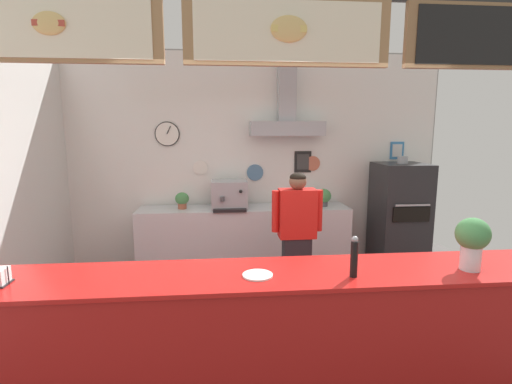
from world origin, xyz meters
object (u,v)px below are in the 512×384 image
(shop_worker, at_px, (297,238))
(pepper_grinder, at_px, (354,257))
(potted_basil, at_px, (182,200))
(condiment_plate, at_px, (258,275))
(pizza_oven, at_px, (399,217))
(basil_vase, at_px, (472,241))
(espresso_machine, at_px, (229,195))
(potted_sage, at_px, (323,197))

(shop_worker, bearing_deg, pepper_grinder, 92.60)
(pepper_grinder, bearing_deg, potted_basil, 117.20)
(potted_basil, bearing_deg, shop_worker, -42.03)
(pepper_grinder, height_order, condiment_plate, pepper_grinder)
(pizza_oven, bearing_deg, pepper_grinder, -121.37)
(condiment_plate, xyz_separation_m, basil_vase, (1.54, -0.02, 0.21))
(espresso_machine, relative_size, potted_sage, 1.98)
(shop_worker, xyz_separation_m, basil_vase, (0.96, -1.51, 0.39))
(potted_basil, relative_size, basil_vase, 0.59)
(pizza_oven, xyz_separation_m, espresso_machine, (-2.39, 0.13, 0.34))
(potted_basil, bearing_deg, condiment_plate, -74.00)
(basil_vase, bearing_deg, potted_sage, 97.16)
(potted_basil, height_order, basil_vase, basil_vase)
(espresso_machine, relative_size, potted_basil, 2.17)
(shop_worker, relative_size, basil_vase, 4.05)
(pepper_grinder, bearing_deg, shop_worker, 92.83)
(shop_worker, distance_m, potted_basil, 1.84)
(condiment_plate, bearing_deg, potted_basil, 106.00)
(pepper_grinder, bearing_deg, condiment_plate, 173.57)
(shop_worker, distance_m, basil_vase, 1.83)
(shop_worker, height_order, espresso_machine, shop_worker)
(pizza_oven, bearing_deg, espresso_machine, 176.79)
(shop_worker, distance_m, condiment_plate, 1.61)
(shop_worker, height_order, pepper_grinder, shop_worker)
(espresso_machine, xyz_separation_m, basil_vase, (1.67, -2.71, 0.11))
(potted_sage, relative_size, basil_vase, 0.65)
(shop_worker, height_order, condiment_plate, shop_worker)
(espresso_machine, bearing_deg, pepper_grinder, -74.10)
(pizza_oven, height_order, shop_worker, pizza_oven)
(potted_basil, bearing_deg, pepper_grinder, -62.80)
(espresso_machine, xyz_separation_m, potted_basil, (-0.65, 0.03, -0.06))
(pizza_oven, relative_size, shop_worker, 1.06)
(pizza_oven, xyz_separation_m, condiment_plate, (-2.26, -2.55, 0.24))
(potted_basil, bearing_deg, basil_vase, -49.76)
(pepper_grinder, distance_m, basil_vase, 0.89)
(pizza_oven, distance_m, pepper_grinder, 3.10)
(basil_vase, bearing_deg, shop_worker, 122.37)
(pizza_oven, xyz_separation_m, shop_worker, (-1.68, -1.06, 0.06))
(pepper_grinder, xyz_separation_m, condiment_plate, (-0.65, 0.07, -0.14))
(pizza_oven, bearing_deg, shop_worker, -147.73)
(espresso_machine, distance_m, potted_basil, 0.65)
(condiment_plate, bearing_deg, shop_worker, 68.88)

